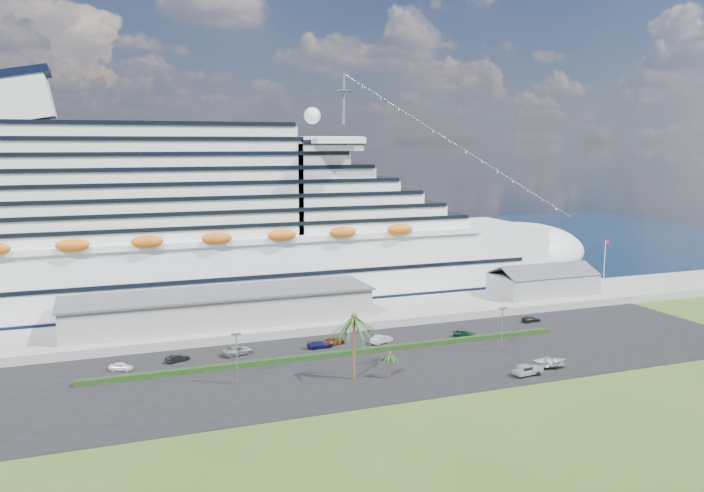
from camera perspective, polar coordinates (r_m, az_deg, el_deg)
name	(u,v)px	position (r m, az deg, el deg)	size (l,w,h in m)	color
ground	(421,380)	(112.25, 5.78, -11.03)	(420.00, 420.00, 0.00)	#34531B
asphalt_lot	(393,360)	(121.65, 3.45, -9.41)	(140.00, 38.00, 0.12)	black
wharf	(338,316)	(147.32, -1.15, -5.85)	(240.00, 20.00, 1.80)	gray
water	(249,256)	(232.59, -8.54, -0.83)	(420.00, 160.00, 0.02)	black
cruise_ship	(216,234)	(162.04, -11.22, 1.00)	(191.00, 38.00, 54.00)	silver
terminal_building	(221,307)	(140.28, -10.87, -5.01)	(61.00, 15.00, 6.30)	gray
port_shed	(543,283)	(170.53, 15.58, -2.97)	(24.00, 12.31, 7.37)	gray
flagpole	(605,262)	(180.96, 20.26, -1.29)	(1.08, 0.16, 12.00)	silver
hedge	(341,354)	(123.08, -0.95, -8.93)	(88.00, 1.10, 0.90)	black
lamp_post_left	(237,352)	(109.27, -9.56, -8.71)	(1.60, 0.35, 8.27)	gray
lamp_post_right	(502,324)	(126.87, 12.37, -6.35)	(1.60, 0.35, 8.27)	gray
palm_tall	(354,324)	(109.18, 0.17, -6.49)	(8.82, 8.82, 11.13)	#47301E
palm_short	(389,357)	(111.41, 3.13, -9.16)	(3.53, 3.53, 4.56)	#47301E
parked_car_0	(121,367)	(121.79, -18.65, -9.47)	(1.59, 3.94, 1.34)	white
parked_car_1	(177,358)	(123.67, -14.34, -9.01)	(1.41, 4.03, 1.33)	black
parked_car_2	(238,351)	(125.34, -9.47, -8.57)	(2.54, 5.50, 1.53)	gray
parked_car_3	(320,344)	(127.74, -2.71, -8.17)	(1.91, 4.71, 1.37)	#131642
parked_car_4	(333,341)	(129.58, -1.56, -7.89)	(1.76, 4.36, 1.49)	maroon
parked_car_5	(381,339)	(130.58, 2.44, -7.75)	(1.66, 4.76, 1.57)	#B9BDC0
parked_car_6	(464,333)	(136.64, 9.32, -7.19)	(2.03, 4.40, 1.22)	#0D361E
parked_car_7	(531,319)	(150.36, 14.65, -5.90)	(1.72, 4.22, 1.22)	black
pickup_truck	(527,370)	(116.59, 14.38, -9.95)	(5.08, 2.27, 1.74)	black
boat_trailer	(551,361)	(121.12, 16.19, -9.19)	(6.52, 4.54, 1.83)	gray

